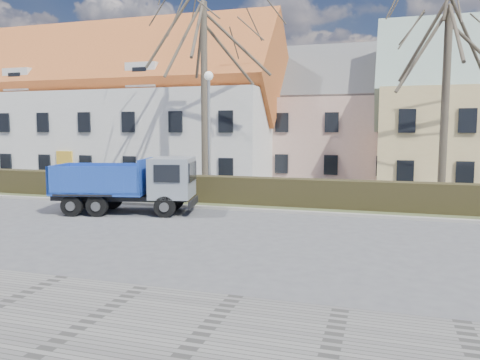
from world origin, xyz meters
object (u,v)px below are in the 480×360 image
(dump_truck, at_px, (121,184))
(parked_car_a, at_px, (93,175))
(cart_frame, at_px, (68,195))
(streetlight, at_px, (209,136))

(dump_truck, bearing_deg, parked_car_a, 116.70)
(cart_frame, height_order, parked_car_a, parked_car_a)
(dump_truck, distance_m, cart_frame, 4.80)
(cart_frame, bearing_deg, parked_car_a, 114.89)
(streetlight, bearing_deg, cart_frame, -159.00)
(dump_truck, distance_m, parked_car_a, 11.43)
(streetlight, bearing_deg, parked_car_a, 157.02)
(cart_frame, distance_m, parked_car_a, 7.42)
(dump_truck, height_order, cart_frame, dump_truck)
(dump_truck, relative_size, streetlight, 0.95)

